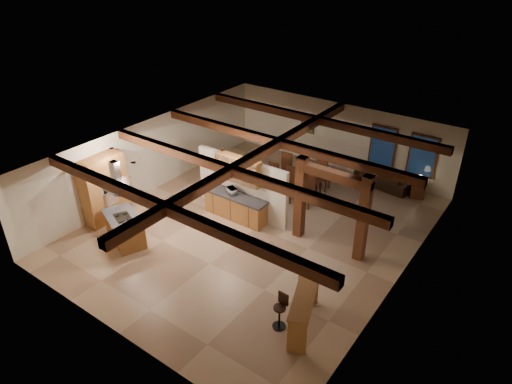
# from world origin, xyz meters

# --- Properties ---
(ground) EXTENTS (12.00, 12.00, 0.00)m
(ground) POSITION_xyz_m (0.00, 0.00, 0.00)
(ground) COLOR tan
(ground) RESTS_ON ground
(room_walls) EXTENTS (12.00, 12.00, 12.00)m
(room_walls) POSITION_xyz_m (0.00, 0.00, 1.78)
(room_walls) COLOR silver
(room_walls) RESTS_ON ground
(ceiling_beams) EXTENTS (10.00, 12.00, 0.28)m
(ceiling_beams) POSITION_xyz_m (0.00, 0.00, 2.76)
(ceiling_beams) COLOR #421B10
(ceiling_beams) RESTS_ON room_walls
(timber_posts) EXTENTS (2.50, 0.30, 2.90)m
(timber_posts) POSITION_xyz_m (2.50, 0.50, 1.76)
(timber_posts) COLOR #421B10
(timber_posts) RESTS_ON ground
(partition_wall) EXTENTS (3.80, 0.18, 2.20)m
(partition_wall) POSITION_xyz_m (-1.00, 0.50, 1.10)
(partition_wall) COLOR silver
(partition_wall) RESTS_ON ground
(pantry_cabinet) EXTENTS (0.67, 1.60, 2.40)m
(pantry_cabinet) POSITION_xyz_m (-4.67, -2.60, 1.20)
(pantry_cabinet) COLOR olive
(pantry_cabinet) RESTS_ON ground
(back_counter) EXTENTS (2.50, 0.66, 0.94)m
(back_counter) POSITION_xyz_m (-1.00, 0.11, 0.48)
(back_counter) COLOR olive
(back_counter) RESTS_ON ground
(upper_display_cabinet) EXTENTS (1.80, 0.36, 0.95)m
(upper_display_cabinet) POSITION_xyz_m (-1.00, 0.31, 1.85)
(upper_display_cabinet) COLOR olive
(upper_display_cabinet) RESTS_ON partition_wall
(range_hood) EXTENTS (1.10, 1.10, 1.40)m
(range_hood) POSITION_xyz_m (-3.10, -3.14, 1.78)
(range_hood) COLOR silver
(range_hood) RESTS_ON room_walls
(back_windows) EXTENTS (2.70, 0.07, 1.70)m
(back_windows) POSITION_xyz_m (2.80, 5.93, 1.50)
(back_windows) COLOR #421B10
(back_windows) RESTS_ON room_walls
(framed_art) EXTENTS (0.65, 0.05, 0.85)m
(framed_art) POSITION_xyz_m (-1.50, 5.94, 1.70)
(framed_art) COLOR #421B10
(framed_art) RESTS_ON room_walls
(recessed_cans) EXTENTS (3.16, 2.46, 0.03)m
(recessed_cans) POSITION_xyz_m (-2.53, -1.93, 2.87)
(recessed_cans) COLOR silver
(recessed_cans) RESTS_ON room_walls
(kitchen_island) EXTENTS (2.04, 1.57, 0.90)m
(kitchen_island) POSITION_xyz_m (-3.10, -3.14, 0.45)
(kitchen_island) COLOR olive
(kitchen_island) RESTS_ON ground
(dining_table) EXTENTS (1.90, 1.22, 0.63)m
(dining_table) POSITION_xyz_m (-0.19, 3.02, 0.31)
(dining_table) COLOR #3E1C0F
(dining_table) RESTS_ON ground
(sofa) EXTENTS (2.34, 1.17, 0.66)m
(sofa) POSITION_xyz_m (2.35, 5.50, 0.33)
(sofa) COLOR black
(sofa) RESTS_ON ground
(microwave) EXTENTS (0.49, 0.42, 0.23)m
(microwave) POSITION_xyz_m (-1.15, 0.11, 1.05)
(microwave) COLOR silver
(microwave) RESTS_ON back_counter
(bar_counter) EXTENTS (1.20, 2.11, 1.08)m
(bar_counter) POSITION_xyz_m (3.65, -2.99, 0.73)
(bar_counter) COLOR olive
(bar_counter) RESTS_ON ground
(side_table) EXTENTS (0.65, 0.65, 0.62)m
(side_table) POSITION_xyz_m (3.79, 5.44, 0.31)
(side_table) COLOR #421B10
(side_table) RESTS_ON ground
(table_lamp) EXTENTS (0.25, 0.25, 0.29)m
(table_lamp) POSITION_xyz_m (3.79, 5.44, 0.83)
(table_lamp) COLOR black
(table_lamp) RESTS_ON side_table
(bar_stool_a) EXTENTS (0.36, 0.36, 1.02)m
(bar_stool_a) POSITION_xyz_m (3.18, -3.37, 0.52)
(bar_stool_a) COLOR black
(bar_stool_a) RESTS_ON ground
(bar_stool_b) EXTENTS (0.44, 0.44, 1.26)m
(bar_stool_b) POSITION_xyz_m (3.23, -2.17, 0.64)
(bar_stool_b) COLOR black
(bar_stool_b) RESTS_ON ground
(dining_chairs) EXTENTS (2.17, 2.17, 1.32)m
(dining_chairs) POSITION_xyz_m (-0.19, 3.02, 0.67)
(dining_chairs) COLOR #421B10
(dining_chairs) RESTS_ON ground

